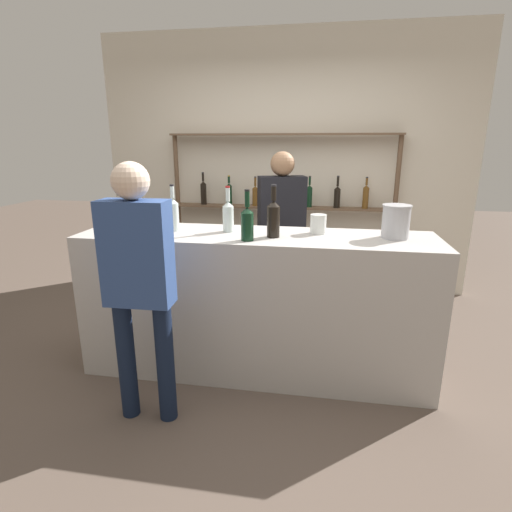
{
  "coord_description": "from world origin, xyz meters",
  "views": [
    {
      "loc": [
        0.45,
        -2.66,
        1.65
      ],
      "look_at": [
        0.0,
        0.0,
        0.88
      ],
      "focal_mm": 28.0,
      "sensor_mm": 36.0,
      "label": 1
    }
  ],
  "objects_px": {
    "counter_bottle_3": "(247,222)",
    "cork_jar": "(318,224)",
    "customer_left": "(139,276)",
    "ice_bucket": "(396,222)",
    "counter_bottle_1": "(173,213)",
    "counter_bottle_0": "(273,218)",
    "wine_glass": "(137,213)",
    "counter_bottle_2": "(228,215)",
    "server_behind_counter": "(281,226)"
  },
  "relations": [
    {
      "from": "counter_bottle_3",
      "to": "cork_jar",
      "type": "relative_size",
      "value": 2.47
    },
    {
      "from": "cork_jar",
      "to": "customer_left",
      "type": "xyz_separation_m",
      "value": [
        -0.99,
        -0.76,
        -0.18
      ]
    },
    {
      "from": "ice_bucket",
      "to": "counter_bottle_1",
      "type": "bearing_deg",
      "value": -179.08
    },
    {
      "from": "counter_bottle_0",
      "to": "counter_bottle_3",
      "type": "distance_m",
      "value": 0.2
    },
    {
      "from": "counter_bottle_1",
      "to": "cork_jar",
      "type": "bearing_deg",
      "value": 4.69
    },
    {
      "from": "counter_bottle_0",
      "to": "wine_glass",
      "type": "distance_m",
      "value": 1.05
    },
    {
      "from": "counter_bottle_2",
      "to": "ice_bucket",
      "type": "xyz_separation_m",
      "value": [
        1.14,
        -0.01,
        -0.01
      ]
    },
    {
      "from": "ice_bucket",
      "to": "cork_jar",
      "type": "height_order",
      "value": "ice_bucket"
    },
    {
      "from": "ice_bucket",
      "to": "counter_bottle_2",
      "type": "bearing_deg",
      "value": 179.31
    },
    {
      "from": "counter_bottle_0",
      "to": "server_behind_counter",
      "type": "bearing_deg",
      "value": 92.22
    },
    {
      "from": "counter_bottle_1",
      "to": "cork_jar",
      "type": "xyz_separation_m",
      "value": [
        1.02,
        0.08,
        -0.06
      ]
    },
    {
      "from": "counter_bottle_1",
      "to": "counter_bottle_2",
      "type": "bearing_deg",
      "value": 5.56
    },
    {
      "from": "cork_jar",
      "to": "counter_bottle_3",
      "type": "bearing_deg",
      "value": -147.49
    },
    {
      "from": "counter_bottle_0",
      "to": "cork_jar",
      "type": "distance_m",
      "value": 0.34
    },
    {
      "from": "ice_bucket",
      "to": "counter_bottle_0",
      "type": "bearing_deg",
      "value": -172.6
    },
    {
      "from": "counter_bottle_2",
      "to": "cork_jar",
      "type": "relative_size",
      "value": 2.41
    },
    {
      "from": "counter_bottle_0",
      "to": "ice_bucket",
      "type": "relative_size",
      "value": 1.58
    },
    {
      "from": "ice_bucket",
      "to": "wine_glass",
      "type": "bearing_deg",
      "value": 178.4
    },
    {
      "from": "ice_bucket",
      "to": "customer_left",
      "type": "xyz_separation_m",
      "value": [
        -1.49,
        -0.7,
        -0.22
      ]
    },
    {
      "from": "wine_glass",
      "to": "cork_jar",
      "type": "relative_size",
      "value": 1.1
    },
    {
      "from": "customer_left",
      "to": "ice_bucket",
      "type": "bearing_deg",
      "value": -66.36
    },
    {
      "from": "counter_bottle_0",
      "to": "counter_bottle_3",
      "type": "relative_size",
      "value": 1.06
    },
    {
      "from": "wine_glass",
      "to": "customer_left",
      "type": "distance_m",
      "value": 0.86
    },
    {
      "from": "counter_bottle_2",
      "to": "cork_jar",
      "type": "distance_m",
      "value": 0.64
    },
    {
      "from": "counter_bottle_0",
      "to": "wine_glass",
      "type": "xyz_separation_m",
      "value": [
        -1.04,
        0.16,
        -0.02
      ]
    },
    {
      "from": "counter_bottle_0",
      "to": "server_behind_counter",
      "type": "distance_m",
      "value": 0.89
    },
    {
      "from": "counter_bottle_0",
      "to": "counter_bottle_2",
      "type": "height_order",
      "value": "counter_bottle_0"
    },
    {
      "from": "counter_bottle_2",
      "to": "counter_bottle_3",
      "type": "distance_m",
      "value": 0.3
    },
    {
      "from": "ice_bucket",
      "to": "customer_left",
      "type": "distance_m",
      "value": 1.66
    },
    {
      "from": "cork_jar",
      "to": "ice_bucket",
      "type": "bearing_deg",
      "value": -6.71
    },
    {
      "from": "counter_bottle_3",
      "to": "customer_left",
      "type": "relative_size",
      "value": 0.21
    },
    {
      "from": "counter_bottle_0",
      "to": "counter_bottle_1",
      "type": "relative_size",
      "value": 1.06
    },
    {
      "from": "counter_bottle_1",
      "to": "ice_bucket",
      "type": "distance_m",
      "value": 1.53
    },
    {
      "from": "wine_glass",
      "to": "cork_jar",
      "type": "distance_m",
      "value": 1.34
    },
    {
      "from": "counter_bottle_2",
      "to": "counter_bottle_1",
      "type": "bearing_deg",
      "value": -174.44
    },
    {
      "from": "counter_bottle_1",
      "to": "server_behind_counter",
      "type": "distance_m",
      "value": 1.07
    },
    {
      "from": "counter_bottle_0",
      "to": "cork_jar",
      "type": "height_order",
      "value": "counter_bottle_0"
    },
    {
      "from": "customer_left",
      "to": "cork_jar",
      "type": "bearing_deg",
      "value": -53.89
    },
    {
      "from": "customer_left",
      "to": "server_behind_counter",
      "type": "relative_size",
      "value": 0.99
    },
    {
      "from": "counter_bottle_2",
      "to": "counter_bottle_3",
      "type": "xyz_separation_m",
      "value": [
        0.18,
        -0.24,
        0.0
      ]
    },
    {
      "from": "counter_bottle_0",
      "to": "server_behind_counter",
      "type": "height_order",
      "value": "server_behind_counter"
    },
    {
      "from": "counter_bottle_1",
      "to": "counter_bottle_3",
      "type": "bearing_deg",
      "value": -19.36
    },
    {
      "from": "counter_bottle_0",
      "to": "counter_bottle_1",
      "type": "xyz_separation_m",
      "value": [
        -0.73,
        0.08,
        -0.01
      ]
    },
    {
      "from": "counter_bottle_0",
      "to": "customer_left",
      "type": "height_order",
      "value": "customer_left"
    },
    {
      "from": "cork_jar",
      "to": "counter_bottle_2",
      "type": "bearing_deg",
      "value": -175.86
    },
    {
      "from": "counter_bottle_0",
      "to": "ice_bucket",
      "type": "bearing_deg",
      "value": 7.4
    },
    {
      "from": "counter_bottle_0",
      "to": "wine_glass",
      "type": "height_order",
      "value": "counter_bottle_0"
    },
    {
      "from": "ice_bucket",
      "to": "cork_jar",
      "type": "xyz_separation_m",
      "value": [
        -0.51,
        0.06,
        -0.05
      ]
    },
    {
      "from": "ice_bucket",
      "to": "customer_left",
      "type": "relative_size",
      "value": 0.14
    },
    {
      "from": "counter_bottle_3",
      "to": "cork_jar",
      "type": "xyz_separation_m",
      "value": [
        0.45,
        0.29,
        -0.05
      ]
    }
  ]
}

